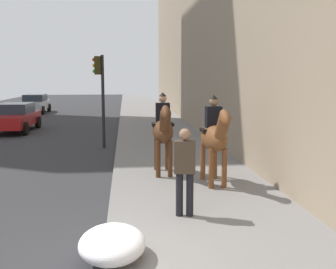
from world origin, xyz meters
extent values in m
cube|color=slate|center=(0.00, -1.99, 0.06)|extent=(120.00, 3.97, 0.12)
ellipsoid|color=#4C2B16|center=(5.34, -1.39, 1.31)|extent=(1.51, 0.59, 0.66)
cylinder|color=#4C2B16|center=(4.89, -1.54, 0.61)|extent=(0.13, 0.13, 0.99)
cylinder|color=#4C2B16|center=(4.90, -1.22, 0.61)|extent=(0.13, 0.13, 0.99)
cylinder|color=#4C2B16|center=(5.79, -1.56, 0.61)|extent=(0.13, 0.13, 0.99)
cylinder|color=#4C2B16|center=(5.80, -1.24, 0.61)|extent=(0.13, 0.13, 0.99)
cylinder|color=#4C2B16|center=(4.57, -1.38, 1.65)|extent=(0.64, 0.29, 0.68)
ellipsoid|color=#4C2B16|center=(4.36, -1.37, 1.90)|extent=(0.63, 0.23, 0.49)
cylinder|color=black|center=(6.06, -1.41, 1.21)|extent=(0.28, 0.11, 0.55)
cube|color=black|center=(5.39, -1.39, 1.49)|extent=(0.45, 0.61, 0.08)
cube|color=black|center=(5.39, -1.39, 1.80)|extent=(0.29, 0.39, 0.55)
sphere|color=tan|center=(5.39, -1.39, 2.20)|extent=(0.22, 0.22, 0.22)
cone|color=black|center=(5.39, -1.39, 2.32)|extent=(0.20, 0.20, 0.10)
ellipsoid|color=brown|center=(4.14, -2.55, 1.28)|extent=(1.52, 0.61, 0.66)
cylinder|color=brown|center=(3.70, -2.72, 0.60)|extent=(0.13, 0.13, 0.97)
cylinder|color=brown|center=(3.69, -2.40, 0.60)|extent=(0.13, 0.13, 0.97)
cylinder|color=brown|center=(4.60, -2.69, 0.60)|extent=(0.13, 0.13, 0.97)
cylinder|color=brown|center=(4.59, -2.37, 0.60)|extent=(0.13, 0.13, 0.97)
cylinder|color=brown|center=(3.37, -2.57, 1.63)|extent=(0.64, 0.30, 0.68)
ellipsoid|color=brown|center=(3.16, -2.58, 1.88)|extent=(0.63, 0.24, 0.49)
cylinder|color=black|center=(4.85, -2.52, 1.18)|extent=(0.29, 0.11, 0.55)
cube|color=black|center=(4.19, -2.54, 1.46)|extent=(0.46, 0.61, 0.08)
cube|color=black|center=(4.19, -2.54, 1.78)|extent=(0.29, 0.39, 0.55)
sphere|color=#8C664C|center=(4.19, -2.54, 2.17)|extent=(0.22, 0.22, 0.22)
cone|color=black|center=(4.19, -2.54, 2.29)|extent=(0.21, 0.21, 0.10)
cylinder|color=black|center=(1.84, -1.38, 0.54)|extent=(0.14, 0.14, 0.85)
cylinder|color=black|center=(1.81, -1.58, 0.54)|extent=(0.14, 0.14, 0.85)
cube|color=#3F3326|center=(1.82, -1.48, 1.28)|extent=(0.32, 0.44, 0.62)
sphere|color=#8C664C|center=(1.82, -1.48, 1.71)|extent=(0.22, 0.22, 0.22)
cube|color=maroon|center=(15.68, 5.26, 0.62)|extent=(4.53, 1.76, 0.60)
cube|color=#262D38|center=(15.95, 5.26, 1.18)|extent=(2.12, 1.52, 0.52)
cylinder|color=black|center=(14.27, 4.43, 0.32)|extent=(0.64, 0.23, 0.64)
cylinder|color=black|center=(17.06, 4.39, 0.32)|extent=(0.64, 0.23, 0.64)
cylinder|color=black|center=(17.08, 6.09, 0.32)|extent=(0.64, 0.23, 0.64)
cube|color=#B7BABF|center=(26.68, 6.61, 0.62)|extent=(4.38, 1.70, 0.60)
cube|color=#262D38|center=(26.94, 6.61, 1.18)|extent=(2.20, 1.49, 0.52)
cylinder|color=black|center=(25.33, 5.76, 0.32)|extent=(0.64, 0.22, 0.64)
cylinder|color=black|center=(25.32, 7.44, 0.32)|extent=(0.64, 0.22, 0.64)
cylinder|color=black|center=(28.04, 5.78, 0.32)|extent=(0.64, 0.22, 0.64)
cylinder|color=black|center=(28.03, 7.45, 0.32)|extent=(0.64, 0.22, 0.64)
cylinder|color=black|center=(10.38, 0.48, 1.81)|extent=(0.12, 0.12, 3.62)
cube|color=#2D280C|center=(10.38, 0.66, 3.22)|extent=(0.20, 0.24, 0.70)
sphere|color=red|center=(10.38, 0.79, 3.44)|extent=(0.14, 0.14, 0.14)
sphere|color=orange|center=(10.38, 0.79, 3.22)|extent=(0.14, 0.14, 0.14)
sphere|color=green|center=(10.38, 0.79, 3.00)|extent=(0.14, 0.14, 0.14)
ellipsoid|color=white|center=(0.10, -0.15, 0.34)|extent=(1.29, 0.99, 0.45)
camera|label=1|loc=(-5.63, -0.37, 2.78)|focal=43.34mm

